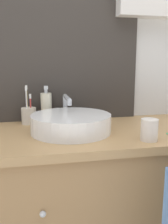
{
  "coord_description": "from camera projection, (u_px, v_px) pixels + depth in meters",
  "views": [
    {
      "loc": [
        -0.31,
        -0.78,
        1.12
      ],
      "look_at": [
        -0.1,
        0.27,
        0.91
      ],
      "focal_mm": 40.0,
      "sensor_mm": 36.0,
      "label": 1
    }
  ],
  "objects": [
    {
      "name": "toothbrush_holder",
      "position": [
        29.0,
        115.0,
        1.29
      ],
      "size": [
        0.08,
        0.08,
        0.2
      ],
      "color": "beige",
      "rests_on": "vanity_counter"
    },
    {
      "name": "vanity_counter",
      "position": [
        101.0,
        207.0,
        1.26
      ],
      "size": [
        1.32,
        0.56,
        0.81
      ],
      "color": "#A37A4C",
      "rests_on": "ground_plane"
    },
    {
      "name": "wall_back",
      "position": [
        92.0,
        33.0,
        1.38
      ],
      "size": [
        3.2,
        0.18,
        2.5
      ],
      "color": "silver",
      "rests_on": "ground_plane"
    },
    {
      "name": "soap_dispenser",
      "position": [
        46.0,
        107.0,
        1.32
      ],
      "size": [
        0.06,
        0.06,
        0.2
      ],
      "color": "beige",
      "rests_on": "vanity_counter"
    },
    {
      "name": "drinking_cup",
      "position": [
        149.0,
        130.0,
        1.01
      ],
      "size": [
        0.07,
        0.07,
        0.09
      ],
      "primitive_type": "cylinder",
      "color": "silver",
      "rests_on": "vanity_counter"
    },
    {
      "name": "sink_basin",
      "position": [
        71.0,
        122.0,
        1.14
      ],
      "size": [
        0.37,
        0.42,
        0.15
      ],
      "color": "white",
      "rests_on": "vanity_counter"
    }
  ]
}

